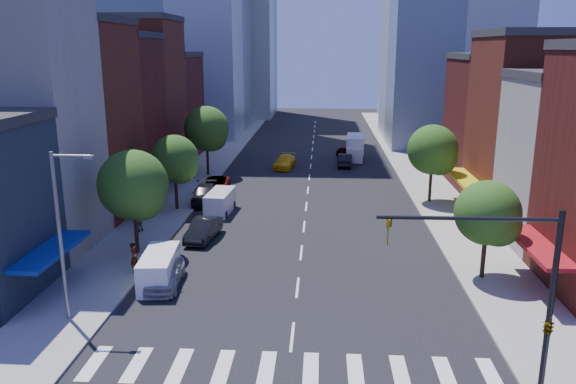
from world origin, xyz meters
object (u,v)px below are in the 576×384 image
object	(u,v)px
taxi	(285,162)
box_truck	(355,148)
parked_car_front	(165,274)
parked_car_second	(203,229)
traffic_car_far	(343,152)
pedestrian_far	(138,222)
traffic_car_oncoming	(345,160)
parked_car_rear	(205,194)
cargo_van_near	(159,270)
pedestrian_near	(135,257)
parked_car_third	(216,185)
cargo_van_far	(220,203)

from	to	relation	value
taxi	box_truck	distance (m)	10.91
parked_car_front	parked_car_second	distance (m)	8.67
traffic_car_far	pedestrian_far	xyz separation A→B (m)	(-17.08, -32.63, 0.26)
traffic_car_oncoming	box_truck	world-z (taller)	box_truck
parked_car_rear	box_truck	distance (m)	27.20
parked_car_rear	cargo_van_near	world-z (taller)	cargo_van_near
pedestrian_near	parked_car_third	bearing A→B (deg)	-5.44
parked_car_second	pedestrian_near	world-z (taller)	pedestrian_near
parked_car_front	pedestrian_near	bearing A→B (deg)	140.17
parked_car_third	traffic_car_oncoming	bearing A→B (deg)	42.00
taxi	traffic_car_far	world-z (taller)	taxi
box_truck	parked_car_second	bearing A→B (deg)	-108.14
parked_car_third	parked_car_front	bearing A→B (deg)	-90.35
parked_car_front	cargo_van_far	world-z (taller)	cargo_van_far
cargo_van_near	traffic_car_oncoming	xyz separation A→B (m)	(12.73, 36.37, -0.21)
traffic_car_far	pedestrian_near	size ratio (longest dim) A/B	2.06
parked_car_second	parked_car_third	xyz separation A→B (m)	(-1.73, 14.32, -0.05)
parked_car_third	pedestrian_far	distance (m)	13.72
parked_car_third	parked_car_rear	world-z (taller)	parked_car_rear
parked_car_rear	pedestrian_far	xyz separation A→B (m)	(-3.38, -9.21, 0.14)
cargo_van_near	traffic_car_far	distance (m)	44.05
traffic_car_far	parked_car_second	bearing A→B (deg)	67.98
parked_car_rear	taxi	bearing A→B (deg)	60.81
parked_car_front	box_truck	distance (m)	43.74
box_truck	parked_car_rear	bearing A→B (deg)	-120.24
parked_car_third	pedestrian_far	xyz separation A→B (m)	(-3.65, -13.22, 0.20)
parked_car_third	cargo_van_near	distance (m)	22.79
cargo_van_near	box_truck	world-z (taller)	box_truck
traffic_car_far	parked_car_rear	bearing A→B (deg)	56.78
cargo_van_near	traffic_car_far	xyz separation A→B (m)	(12.68, 42.19, -0.30)
taxi	traffic_car_oncoming	xyz separation A→B (m)	(7.33, 1.47, 0.01)
parked_car_front	cargo_van_far	size ratio (longest dim) A/B	1.01
cargo_van_near	traffic_car_far	world-z (taller)	cargo_van_near
pedestrian_near	traffic_car_far	bearing A→B (deg)	-21.90
box_truck	taxi	bearing A→B (deg)	-140.09
parked_car_second	pedestrian_far	world-z (taller)	pedestrian_far
parked_car_front	traffic_car_far	bearing A→B (deg)	69.53
parked_car_front	traffic_car_far	world-z (taller)	parked_car_front
parked_car_rear	parked_car_third	bearing A→B (deg)	78.66
parked_car_rear	box_truck	bearing A→B (deg)	48.51
parked_car_third	traffic_car_far	distance (m)	23.60
cargo_van_near	traffic_car_oncoming	size ratio (longest dim) A/B	1.02
parked_car_rear	parked_car_front	bearing A→B (deg)	-93.20
parked_car_rear	cargo_van_far	world-z (taller)	cargo_van_far
cargo_van_far	traffic_car_oncoming	bearing A→B (deg)	64.48
pedestrian_near	pedestrian_far	bearing A→B (deg)	14.54
parked_car_front	parked_car_second	world-z (taller)	parked_car_front
cargo_van_far	box_truck	xyz separation A→B (m)	(13.21, 25.88, 0.44)
traffic_car_oncoming	pedestrian_near	xyz separation A→B (m)	(-14.75, -34.83, 0.36)
cargo_van_near	pedestrian_near	distance (m)	2.54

